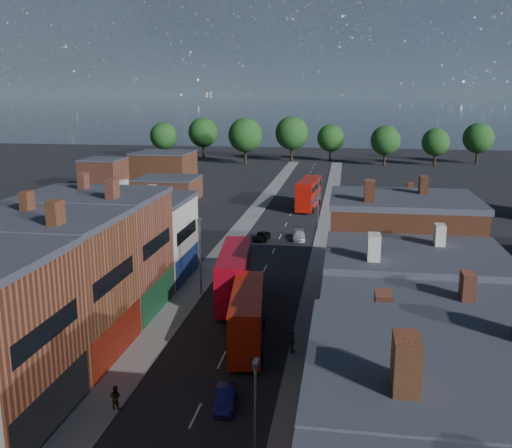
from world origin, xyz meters
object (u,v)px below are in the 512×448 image
(bus_1, at_px, (247,316))
(car_2, at_px, (262,236))
(bus_2, at_px, (309,193))
(car_1, at_px, (225,398))
(ped_3, at_px, (292,342))
(car_3, at_px, (299,236))
(ped_1, at_px, (115,397))
(bus_0, at_px, (234,274))

(bus_1, distance_m, car_2, 34.69)
(bus_1, xyz_separation_m, bus_2, (1.15, 58.62, 0.37))
(bus_1, height_order, car_1, bus_1)
(bus_2, bearing_deg, car_2, -96.52)
(ped_3, bearing_deg, car_3, 16.35)
(ped_1, bearing_deg, car_2, -85.34)
(bus_1, height_order, car_3, bus_1)
(bus_0, height_order, car_1, bus_0)
(bus_0, bearing_deg, car_2, 85.64)
(bus_0, xyz_separation_m, ped_3, (6.80, -10.98, -1.78))
(bus_2, height_order, car_1, bus_2)
(bus_1, height_order, ped_3, bus_1)
(bus_1, distance_m, bus_2, 58.64)
(bus_1, xyz_separation_m, car_3, (1.34, 35.35, -1.90))
(car_2, bearing_deg, bus_1, -80.64)
(ped_1, bearing_deg, car_3, -91.56)
(car_1, bearing_deg, ped_3, 59.62)
(bus_1, distance_m, car_3, 35.43)
(bus_1, xyz_separation_m, car_1, (0.18, -9.56, -1.93))
(car_3, bearing_deg, ped_3, -91.14)
(car_1, relative_size, car_2, 0.87)
(bus_0, distance_m, bus_2, 48.85)
(ped_3, bearing_deg, ped_1, 146.12)
(car_1, xyz_separation_m, car_3, (1.15, 44.92, 0.03))
(car_2, bearing_deg, bus_2, 81.28)
(car_2, bearing_deg, bus_0, -85.03)
(bus_2, distance_m, ped_3, 59.75)
(car_2, distance_m, ped_3, 36.28)
(bus_2, xyz_separation_m, car_3, (0.19, -23.27, -2.27))
(bus_2, bearing_deg, car_3, -84.38)
(bus_0, distance_m, ped_1, 21.51)
(car_3, bearing_deg, bus_2, 85.44)
(bus_0, xyz_separation_m, bus_1, (3.00, -9.95, -0.27))
(bus_1, distance_m, ped_3, 4.22)
(ped_3, bearing_deg, bus_2, 15.02)
(bus_0, xyz_separation_m, ped_1, (-3.80, -21.09, -1.86))
(car_2, bearing_deg, car_1, -81.79)
(bus_0, distance_m, car_1, 19.89)
(car_3, bearing_deg, car_1, -96.48)
(bus_2, height_order, car_3, bus_2)
(car_2, height_order, ped_1, ped_1)
(bus_1, height_order, ped_1, bus_1)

